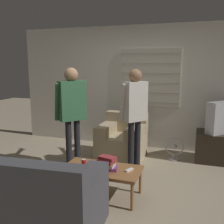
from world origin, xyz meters
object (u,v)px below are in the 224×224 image
Objects in this scene: tv at (223,117)px; person_left_standing at (72,106)px; spare_remote at (129,170)px; soda_can at (84,164)px; coffee_table at (102,171)px; floor_fan at (174,149)px; person_right_standing at (134,107)px; book_stack at (107,163)px; couch_blue at (9,199)px; armchair_beige at (122,140)px.

person_left_standing is (-2.39, -1.17, 0.27)m from tv.
soda_can is at bearing -144.77° from spare_remote.
coffee_table is 1.88m from floor_fan.
person_right_standing is 1.20m from book_stack.
couch_blue is 3.07m from floor_fan.
spare_remote is at bearing 4.75° from coffee_table.
armchair_beige is at bearing -170.06° from floor_fan.
floor_fan is (0.96, 0.17, -0.13)m from armchair_beige.
spare_remote is at bearing -104.28° from floor_fan.
armchair_beige reaches higher than soda_can.
armchair_beige is at bearing 95.90° from coffee_table.
book_stack is at bearing -146.74° from person_right_standing.
person_left_standing reaches higher than book_stack.
tv is at bearing -23.71° from person_left_standing.
coffee_table is 7.75× the size of spare_remote.
person_left_standing reaches higher than tv.
tv is 4.70× the size of soda_can.
person_left_standing is 1.51m from spare_remote.
person_right_standing reaches higher than soda_can.
couch_blue is 2.41× the size of armchair_beige.
soda_can is 2.06m from floor_fan.
floor_fan is (1.50, 2.68, -0.12)m from couch_blue.
soda_can is (-0.06, -1.61, 0.11)m from armchair_beige.
floor_fan is at bearing 67.88° from book_stack.
tv reaches higher than couch_blue.
spare_remote is at bearing 111.13° from armchair_beige.
soda_can reaches higher than coffee_table.
soda_can is 0.29× the size of floor_fan.
tv is (2.30, 2.86, 0.49)m from couch_blue.
armchair_beige is 6.26× the size of spare_remote.
floor_fan is (0.80, 1.70, -0.14)m from coffee_table.
book_stack is 1.98× the size of spare_remote.
person_right_standing is 1.20m from spare_remote.
person_right_standing reaches higher than tv.
person_left_standing is 3.98× the size of floor_fan.
tv is at bearing 47.14° from soda_can.
couch_blue is at bearing -125.53° from coffee_table.
spare_remote is at bearing 12.63° from book_stack.
floor_fan reaches higher than coffee_table.
book_stack reaches higher than soda_can.
person_left_standing is 2.06m from floor_fan.
book_stack is 0.30m from spare_remote.
armchair_beige reaches higher than spare_remote.
person_right_standing is at bearing 125.49° from armchair_beige.
tv is 4.40× the size of spare_remote.
spare_remote is at bearing -80.16° from person_left_standing.
coffee_table is (0.70, 0.98, 0.03)m from couch_blue.
armchair_beige is at bearing 72.36° from person_right_standing.
coffee_table is 2.51m from tv.
couch_blue reaches higher than armchair_beige.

